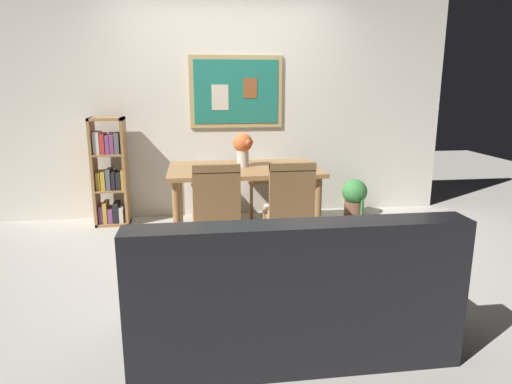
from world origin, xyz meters
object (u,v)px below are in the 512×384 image
bookshelf (110,175)px  potted_ivy (354,197)px  dining_chair_near_left (216,207)px  flower_vase (243,146)px  leather_couch (288,296)px  dining_chair_near_right (289,204)px  dining_chair_far_right (263,170)px  dining_table (244,176)px  tv_remote (289,169)px  dining_chair_far_left (208,171)px

bookshelf → potted_ivy: bookshelf is taller
dining_chair_near_left → flower_vase: bearing=69.5°
leather_couch → dining_chair_near_left: bearing=106.0°
dining_chair_near_left → bookshelf: 1.78m
dining_chair_near_right → dining_chair_far_right: bearing=89.4°
bookshelf → dining_chair_near_right: bearing=-39.8°
dining_table → dining_chair_far_right: bearing=68.6°
leather_couch → potted_ivy: bearing=62.4°
bookshelf → potted_ivy: (2.77, -0.08, -0.32)m
dining_chair_near_left → bookshelf: bookshelf is taller
flower_vase → tv_remote: (0.41, -0.27, -0.19)m
dining_chair_near_right → leather_couch: bearing=-102.2°
bookshelf → potted_ivy: bearing=-1.7°
dining_chair_near_right → flower_vase: size_ratio=2.71×
dining_chair_near_left → dining_chair_far_right: bearing=68.3°
flower_vase → potted_ivy: bearing=19.9°
dining_chair_near_left → potted_ivy: (1.68, 1.33, -0.30)m
dining_chair_far_right → leather_couch: 2.83m
bookshelf → tv_remote: bearing=-25.0°
dining_chair_near_right → leather_couch: size_ratio=0.51×
dining_chair_far_right → potted_ivy: size_ratio=1.80×
dining_chair_far_left → bookshelf: (-1.07, -0.16, 0.02)m
dining_chair_near_right → dining_chair_near_left: (-0.61, 0.00, 0.00)m
dining_chair_far_right → bookshelf: 1.73m
flower_vase → bookshelf: bearing=157.6°
dining_chair_near_left → leather_couch: dining_chair_near_left is taller
dining_chair_far_left → dining_chair_near_right: same height
dining_table → potted_ivy: size_ratio=2.93×
bookshelf → tv_remote: 2.01m
potted_ivy → flower_vase: bearing=-160.1°
dining_table → bookshelf: size_ratio=1.26×
dining_chair_far_left → bookshelf: 1.08m
bookshelf → dining_chair_far_right: bearing=5.8°
dining_table → dining_chair_far_right: dining_chair_far_right is taller
dining_table → dining_chair_near_left: (-0.32, -0.78, -0.09)m
dining_chair_near_left → potted_ivy: 2.17m
dining_chair_far_right → potted_ivy: dining_chair_far_right is taller
dining_chair_far_right → dining_chair_near_right: 1.59m
dining_chair_far_left → dining_chair_near_right: (0.63, -1.58, 0.00)m
dining_chair_near_right → potted_ivy: size_ratio=1.80×
dining_chair_far_left → dining_chair_near_left: (0.02, -1.57, 0.00)m
dining_chair_near_left → tv_remote: (0.73, 0.57, 0.19)m
potted_ivy → bookshelf: bearing=178.3°
dining_chair_far_left → flower_vase: size_ratio=2.71×
dining_chair_far_right → bookshelf: bookshelf is taller
dining_table → bookshelf: 1.54m
dining_chair_far_left → tv_remote: (0.74, -1.00, 0.19)m
dining_table → flower_vase: bearing=93.3°
dining_chair_far_right → dining_table: bearing=-111.4°
dining_chair_near_right → potted_ivy: 1.74m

